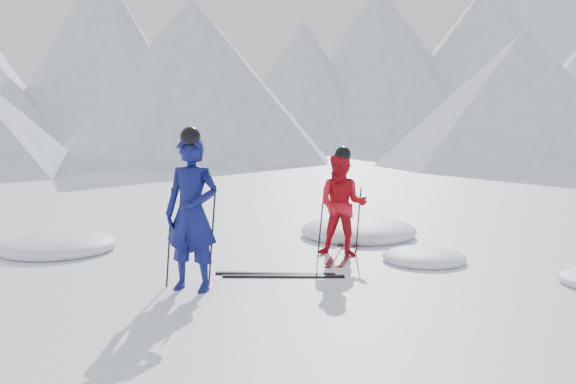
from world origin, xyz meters
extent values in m
plane|color=white|center=(0.00, 0.00, 0.00)|extent=(160.00, 160.00, 0.00)
cone|color=#B2BCD1|center=(-11.51, 40.48, 7.17)|extent=(23.96, 23.96, 14.35)
cone|color=#B2BCD1|center=(-5.08, 51.27, 5.96)|extent=(17.69, 17.69, 11.93)
cone|color=#B2BCD1|center=(4.51, 43.52, 5.42)|extent=(19.63, 19.63, 10.85)
cone|color=#B2BCD1|center=(11.74, 46.25, 7.07)|extent=(23.31, 23.31, 14.15)
cone|color=#B2BCD1|center=(21.49, 44.84, 7.44)|extent=(28.94, 28.94, 14.88)
cone|color=#B2BCD1|center=(12.00, 20.00, 3.25)|extent=(14.00, 14.00, 6.50)
cone|color=#B2BCD1|center=(-4.00, 26.00, 4.50)|extent=(16.00, 16.00, 9.00)
imported|color=#0E1254|center=(-2.82, -0.86, 0.99)|extent=(0.86, 0.74, 1.98)
imported|color=red|center=(-0.52, 0.92, 0.83)|extent=(0.97, 0.86, 1.66)
cylinder|color=black|center=(-3.12, -0.71, 0.66)|extent=(0.13, 0.09, 1.32)
cylinder|color=black|center=(-2.57, -0.61, 0.66)|extent=(0.13, 0.08, 1.32)
cylinder|color=black|center=(-0.82, 1.17, 0.55)|extent=(0.11, 0.09, 1.10)
cylinder|color=black|center=(-0.22, 1.07, 0.55)|extent=(0.11, 0.08, 1.11)
cube|color=black|center=(-0.64, 0.92, 0.01)|extent=(0.60, 1.65, 0.03)
cube|color=black|center=(-0.40, 0.92, 0.01)|extent=(0.71, 1.61, 0.03)
cube|color=black|center=(-1.70, -0.20, 0.01)|extent=(1.69, 0.35, 0.03)
cube|color=black|center=(-1.60, -0.35, 0.01)|extent=(1.70, 0.29, 0.03)
ellipsoid|color=white|center=(-5.20, 1.83, 0.00)|extent=(1.94, 1.94, 0.43)
ellipsoid|color=white|center=(0.68, 0.40, 0.00)|extent=(1.29, 1.29, 0.28)
ellipsoid|color=white|center=(0.13, 2.59, 0.00)|extent=(2.19, 2.19, 0.48)
camera|label=1|loc=(-2.43, -8.60, 2.14)|focal=38.00mm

